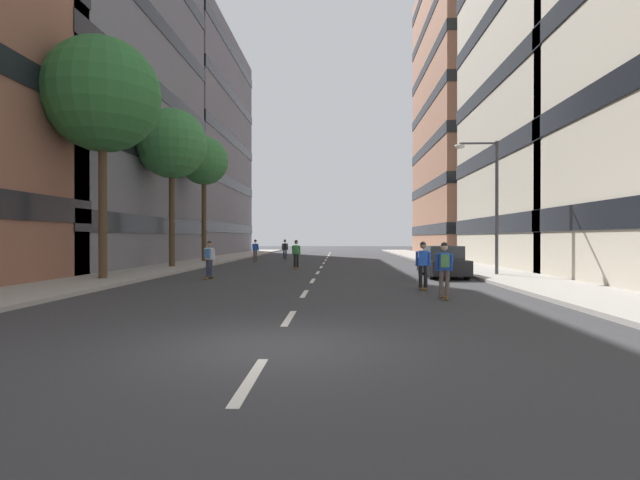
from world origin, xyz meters
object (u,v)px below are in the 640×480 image
Objects in this scene: street_tree_far at (103,96)px; skater_1 at (285,249)px; street_tree_mid at (172,144)px; skater_5 at (255,249)px; parked_car_near at (443,263)px; skater_2 at (209,257)px; streetlamp_right at (489,192)px; skater_3 at (296,252)px; skater_0 at (423,263)px; street_tree_near at (204,162)px; skater_4 at (444,266)px.

street_tree_far is 22.03m from skater_1.
skater_5 is (3.63, 9.12, -6.76)m from street_tree_mid.
parked_car_near is 2.47× the size of skater_2.
street_tree_mid is (-15.48, 5.83, 7.04)m from parked_car_near.
streetlamp_right is at bearing 9.73° from street_tree_far.
skater_1 and skater_3 have the same top height.
skater_0 is 1.00× the size of skater_3.
streetlamp_right is at bearing -54.79° from skater_1.
skater_0 is 1.00× the size of skater_2.
street_tree_far is 5.95× the size of skater_3.
skater_3 is 9.64m from skater_5.
street_tree_mid is 5.52× the size of skater_5.
skater_0 is 23.16m from skater_5.
streetlamp_right is at bearing 55.11° from skater_0.
street_tree_near is at bearing 144.10° from streetlamp_right.
skater_3 is at bearing -64.87° from skater_5.
skater_5 is at bearing 115.22° from skater_0.
skater_0 is at bearing 95.22° from skater_4.
street_tree_mid reaches higher than skater_5.
street_tree_near is 5.39× the size of skater_4.
street_tree_mid is 19.18m from skater_0.
street_tree_mid reaches higher than parked_car_near.
street_tree_far reaches higher than skater_3.
parked_car_near is 2.47× the size of skater_0.
street_tree_near reaches higher than skater_0.
skater_2 is (4.35, -14.47, -6.77)m from street_tree_near.
street_tree_near is 5.39× the size of skater_5.
skater_4 reaches higher than parked_car_near.
streetlamp_right is (17.76, -5.74, -3.60)m from street_tree_mid.
street_tree_far is at bearing -130.10° from skater_3.
street_tree_mid reaches higher than skater_0.
skater_2 is at bearing 153.91° from skater_0.
street_tree_mid is 20.98m from skater_4.
skater_5 is at bearing 128.40° from parked_car_near.
skater_5 is (3.63, 17.90, -7.20)m from street_tree_far.
streetlamp_right is (17.76, 3.05, -4.05)m from street_tree_far.
skater_3 and skater_5 have the same top height.
skater_2 is at bearing -87.51° from skater_5.
parked_car_near is at bearing -38.74° from skater_3.
parked_car_near is 19.61m from skater_1.
skater_0 is at bearing -71.51° from skater_1.
street_tree_near is 5.39× the size of skater_2.
parked_car_near is at bearing -39.91° from street_tree_near.
skater_0 is 24.31m from skater_1.
street_tree_mid is 1.51× the size of streetlamp_right.
parked_car_near is 2.47× the size of skater_3.
skater_0 is at bearing -64.78° from skater_5.
skater_0 is (-4.26, -6.10, -3.15)m from streetlamp_right.
streetlamp_right reaches higher than skater_5.
skater_3 is at bearing -79.90° from skater_1.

